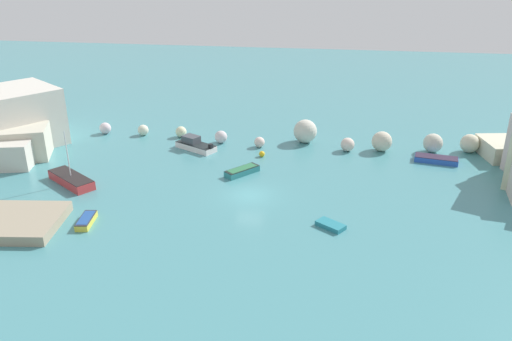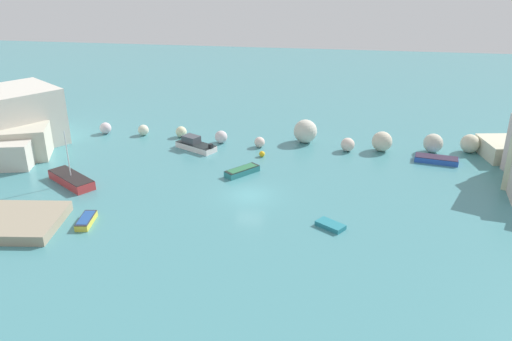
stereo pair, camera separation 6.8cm
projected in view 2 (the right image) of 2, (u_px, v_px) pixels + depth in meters
cove_water at (250, 195)px, 47.42m from camera, size 160.00×160.00×0.00m
cliff_headland_left at (20, 123)px, 59.76m from camera, size 15.34×17.21×6.56m
rock_breakwater at (336, 137)px, 59.07m from camera, size 44.79×4.42×2.74m
stone_dock at (12, 222)px, 41.89m from camera, size 8.53×7.18×0.85m
channel_buoy at (262, 154)px, 56.31m from camera, size 0.64×0.64×0.64m
moored_boat_0 at (330, 225)px, 41.82m from camera, size 2.60×2.32×0.40m
moored_boat_1 at (86, 220)px, 42.37m from camera, size 1.44×2.95×0.58m
moored_boat_2 at (71, 179)px, 49.66m from camera, size 5.87×4.88×5.41m
moored_boat_3 at (242, 171)px, 51.86m from camera, size 3.34×3.67×0.66m
moored_boat_4 at (436, 159)px, 54.85m from camera, size 4.66×2.36×0.62m
moored_boat_5 at (195, 145)px, 58.43m from camera, size 5.13×3.91×1.48m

